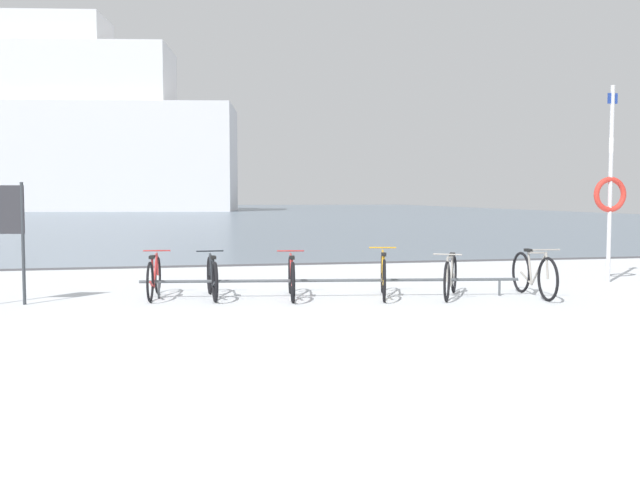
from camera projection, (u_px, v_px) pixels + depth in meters
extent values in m
cube|color=silver|center=(333.00, 390.00, 6.23)|extent=(80.00, 22.00, 0.08)
cube|color=slate|center=(190.00, 213.00, 70.75)|extent=(80.00, 110.00, 0.08)
cube|color=#47474C|center=(233.00, 266.00, 16.98)|extent=(80.00, 0.50, 0.05)
cylinder|color=#4C5156|center=(331.00, 280.00, 11.67)|extent=(6.28, 0.98, 0.05)
cylinder|color=#4C5156|center=(159.00, 290.00, 11.52)|extent=(0.04, 0.04, 0.28)
cylinder|color=#4C5156|center=(499.00, 288.00, 11.84)|extent=(0.04, 0.04, 0.28)
torus|color=black|center=(158.00, 275.00, 12.06)|extent=(0.10, 0.65, 0.65)
torus|color=black|center=(150.00, 282.00, 11.12)|extent=(0.10, 0.65, 0.65)
cylinder|color=#B22D2D|center=(155.00, 270.00, 11.75)|extent=(0.09, 0.51, 0.55)
cylinder|color=#B22D2D|center=(153.00, 274.00, 11.44)|extent=(0.05, 0.18, 0.49)
cylinder|color=#B22D2D|center=(154.00, 256.00, 11.66)|extent=(0.10, 0.62, 0.08)
cylinder|color=#B22D2D|center=(152.00, 285.00, 11.32)|extent=(0.08, 0.42, 0.18)
cylinder|color=#B22D2D|center=(157.00, 264.00, 12.02)|extent=(0.05, 0.11, 0.39)
cube|color=black|center=(152.00, 257.00, 11.35)|extent=(0.10, 0.21, 0.05)
cylinder|color=#B22D2D|center=(157.00, 251.00, 11.97)|extent=(0.46, 0.07, 0.02)
torus|color=black|center=(210.00, 275.00, 12.05)|extent=(0.08, 0.65, 0.65)
torus|color=black|center=(215.00, 282.00, 11.11)|extent=(0.08, 0.65, 0.65)
cylinder|color=#1E2328|center=(211.00, 271.00, 11.74)|extent=(0.06, 0.51, 0.54)
cylinder|color=#1E2328|center=(213.00, 274.00, 11.43)|extent=(0.04, 0.18, 0.49)
cylinder|color=#1E2328|center=(212.00, 257.00, 11.65)|extent=(0.06, 0.63, 0.08)
cylinder|color=#1E2328|center=(214.00, 285.00, 11.31)|extent=(0.05, 0.43, 0.18)
cylinder|color=#1E2328|center=(210.00, 265.00, 12.00)|extent=(0.04, 0.11, 0.38)
cube|color=black|center=(213.00, 257.00, 11.35)|extent=(0.09, 0.20, 0.05)
cylinder|color=#1E2328|center=(210.00, 251.00, 11.95)|extent=(0.46, 0.04, 0.02)
torus|color=black|center=(290.00, 275.00, 12.09)|extent=(0.14, 0.65, 0.65)
torus|color=black|center=(293.00, 282.00, 11.05)|extent=(0.14, 0.65, 0.65)
cylinder|color=#B22D2D|center=(291.00, 270.00, 11.75)|extent=(0.10, 0.55, 0.55)
cylinder|color=#B22D2D|center=(292.00, 274.00, 11.41)|extent=(0.06, 0.19, 0.49)
cylinder|color=#B22D2D|center=(291.00, 257.00, 11.65)|extent=(0.12, 0.68, 0.08)
cylinder|color=#B22D2D|center=(292.00, 285.00, 11.28)|extent=(0.09, 0.46, 0.18)
cylinder|color=#B22D2D|center=(290.00, 264.00, 12.04)|extent=(0.05, 0.12, 0.38)
cube|color=black|center=(292.00, 258.00, 11.31)|extent=(0.10, 0.21, 0.05)
cylinder|color=#B22D2D|center=(291.00, 251.00, 11.99)|extent=(0.46, 0.08, 0.02)
torus|color=black|center=(382.00, 273.00, 12.19)|extent=(0.22, 0.67, 0.69)
torus|color=black|center=(384.00, 281.00, 11.12)|extent=(0.22, 0.67, 0.69)
cylinder|color=gold|center=(383.00, 268.00, 11.83)|extent=(0.18, 0.55, 0.58)
cylinder|color=gold|center=(384.00, 272.00, 11.49)|extent=(0.09, 0.20, 0.52)
cylinder|color=gold|center=(383.00, 254.00, 11.74)|extent=(0.22, 0.69, 0.08)
cylinder|color=gold|center=(384.00, 284.00, 11.35)|extent=(0.16, 0.46, 0.19)
cylinder|color=gold|center=(382.00, 262.00, 12.14)|extent=(0.07, 0.12, 0.41)
cube|color=black|center=(384.00, 254.00, 11.39)|extent=(0.13, 0.21, 0.05)
cylinder|color=gold|center=(383.00, 248.00, 12.08)|extent=(0.45, 0.14, 0.02)
torus|color=black|center=(447.00, 281.00, 11.18)|extent=(0.34, 0.59, 0.65)
torus|color=black|center=(454.00, 274.00, 12.22)|extent=(0.34, 0.59, 0.65)
cylinder|color=gray|center=(449.00, 272.00, 11.51)|extent=(0.30, 0.52, 0.55)
cylinder|color=gray|center=(452.00, 271.00, 11.85)|extent=(0.13, 0.19, 0.49)
cylinder|color=gray|center=(450.00, 257.00, 11.57)|extent=(0.37, 0.64, 0.08)
cylinder|color=gray|center=(452.00, 280.00, 12.00)|extent=(0.26, 0.43, 0.18)
cylinder|color=gray|center=(447.00, 269.00, 11.20)|extent=(0.09, 0.12, 0.39)
cube|color=black|center=(452.00, 254.00, 11.91)|extent=(0.17, 0.21, 0.05)
cylinder|color=gray|center=(448.00, 254.00, 11.23)|extent=(0.42, 0.24, 0.02)
torus|color=black|center=(548.00, 279.00, 11.20)|extent=(0.10, 0.72, 0.71)
torus|color=black|center=(521.00, 272.00, 12.23)|extent=(0.10, 0.72, 0.71)
cylinder|color=gray|center=(539.00, 269.00, 11.53)|extent=(0.08, 0.55, 0.60)
cylinder|color=gray|center=(530.00, 268.00, 11.86)|extent=(0.05, 0.19, 0.54)
cylinder|color=gray|center=(537.00, 253.00, 11.59)|extent=(0.08, 0.68, 0.09)
cylinder|color=gray|center=(526.00, 278.00, 12.02)|extent=(0.07, 0.46, 0.19)
cylinder|color=gray|center=(547.00, 266.00, 11.23)|extent=(0.04, 0.12, 0.42)
cube|color=black|center=(528.00, 250.00, 11.92)|extent=(0.09, 0.21, 0.05)
cylinder|color=gray|center=(546.00, 250.00, 11.25)|extent=(0.46, 0.06, 0.02)
cylinder|color=#33383D|center=(23.00, 244.00, 10.83)|extent=(0.05, 0.05, 1.90)
cube|color=#2D2D33|center=(6.00, 210.00, 10.79)|extent=(0.55, 0.14, 0.75)
cylinder|color=silver|center=(610.00, 185.00, 13.57)|extent=(0.08, 0.08, 3.82)
cylinder|color=white|center=(611.00, 145.00, 13.52)|extent=(0.09, 0.09, 0.30)
torus|color=red|center=(610.00, 195.00, 13.58)|extent=(0.69, 0.11, 0.69)
cube|color=navy|center=(613.00, 98.00, 13.46)|extent=(0.20, 0.03, 0.20)
cube|color=white|center=(24.00, 159.00, 77.50)|extent=(47.58, 17.97, 11.60)
cube|color=white|center=(11.00, 76.00, 76.88)|extent=(35.85, 14.53, 6.38)
cube|color=white|center=(9.00, 32.00, 76.58)|extent=(21.84, 10.70, 3.25)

